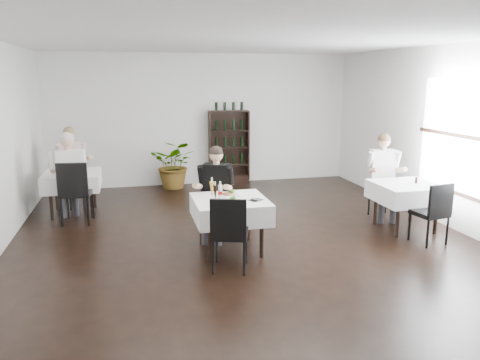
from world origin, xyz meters
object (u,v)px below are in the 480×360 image
(diner_main, at_px, (215,186))
(wine_shelf, at_px, (229,148))
(potted_tree, at_px, (175,164))
(main_table, at_px, (230,209))

(diner_main, bearing_deg, wine_shelf, 74.95)
(potted_tree, bearing_deg, wine_shelf, 8.80)
(wine_shelf, xyz_separation_m, main_table, (-0.90, -4.31, -0.23))
(main_table, xyz_separation_m, diner_main, (-0.11, 0.55, 0.22))
(main_table, xyz_separation_m, potted_tree, (-0.39, 4.12, -0.07))
(main_table, bearing_deg, potted_tree, 95.38)
(main_table, height_order, potted_tree, potted_tree)
(wine_shelf, height_order, diner_main, wine_shelf)
(wine_shelf, distance_m, diner_main, 3.90)
(main_table, distance_m, diner_main, 0.60)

